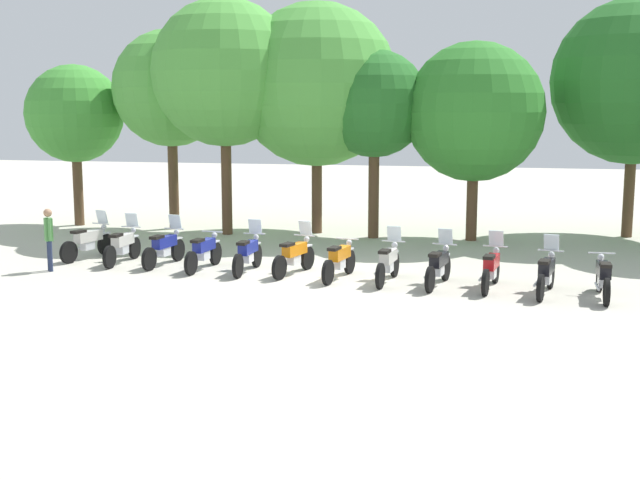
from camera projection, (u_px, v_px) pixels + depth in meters
The scene contains 21 objects.
ground_plane at pixel (316, 277), 22.16m from camera, with size 80.00×80.00×0.00m, color #BCB7A8.
motorcycle_0 at pixel (88, 241), 24.64m from camera, with size 0.82×2.14×1.37m.
motorcycle_1 at pixel (123, 245), 23.97m from camera, with size 0.62×2.19×1.37m.
motorcycle_2 at pixel (164, 247), 23.64m from camera, with size 0.69×2.18×1.37m.
motorcycle_3 at pixel (204, 251), 23.06m from camera, with size 0.63×2.19×0.99m.
motorcycle_4 at pixel (248, 253), 22.70m from camera, with size 0.62×2.19×1.37m.
motorcycle_5 at pixel (294, 255), 22.41m from camera, with size 0.82×2.14×1.37m.
motorcycle_6 at pixel (339, 260), 21.82m from camera, with size 0.73×2.17×0.99m.
motorcycle_7 at pixel (388, 262), 21.42m from camera, with size 0.64×2.19×1.37m.
motorcycle_8 at pixel (439, 266), 20.97m from camera, with size 0.73×2.17×1.37m.
motorcycle_9 at pixel (491, 268), 20.66m from camera, with size 0.69×2.18×1.37m.
motorcycle_10 at pixel (546, 273), 20.04m from camera, with size 0.75×2.16×1.37m.
motorcycle_11 at pixel (603, 277), 19.67m from camera, with size 0.62×2.19×0.99m.
person_0 at pixel (49, 235), 22.78m from camera, with size 0.32×0.36×1.70m.
tree_0 at pixel (75, 114), 30.93m from camera, with size 3.57×3.57×5.91m.
tree_1 at pixel (171, 89), 29.92m from camera, with size 4.13×4.13×7.09m.
tree_2 at pixel (225, 73), 28.52m from camera, with size 4.99×4.99×8.02m.
tree_3 at pixel (317, 85), 28.89m from camera, with size 5.59×5.59×7.92m.
tree_4 at pixel (375, 104), 27.94m from camera, with size 3.56×3.56×6.26m.
tree_5 at pixel (475, 112), 27.38m from camera, with size 4.53×4.53×6.49m.
tree_6 at pixel (635, 81), 27.96m from camera, with size 5.52×5.52×7.98m.
Camera 1 is at (4.53, -21.24, 4.50)m, focal length 47.49 mm.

